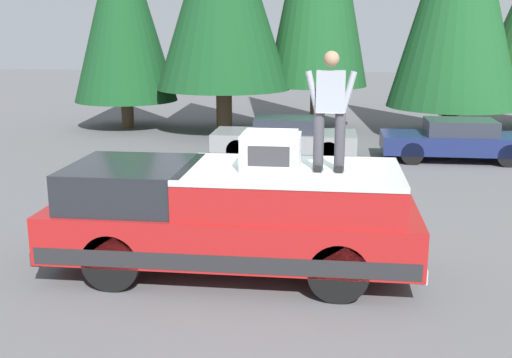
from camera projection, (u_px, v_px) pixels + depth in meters
The scene contains 7 objects.
ground_plane at pixel (275, 264), 9.80m from camera, with size 90.00×90.00×0.00m, color #565659.
pickup_truck at pixel (233, 217), 9.32m from camera, with size 2.01×5.54×1.65m.
compressor_unit at pixel (271, 151), 8.89m from camera, with size 0.65×0.84×0.56m.
person_on_truck_bed at pixel (330, 108), 8.68m from camera, with size 0.29×0.72×1.69m.
parked_car_navy at pixel (456, 140), 17.39m from camera, with size 1.64×4.10×1.16m.
parked_car_grey at pixel (285, 137), 17.82m from camera, with size 1.64×4.10×1.16m.
conifer_right at pixel (122, 7), 22.24m from camera, with size 3.77×3.77×7.74m.
Camera 1 is at (-9.17, -0.82, 3.64)m, focal length 43.39 mm.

